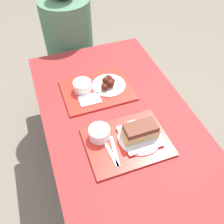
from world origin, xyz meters
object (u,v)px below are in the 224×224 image
Objects in this scene: brisket_sandwich_plate at (140,133)px; tray_near at (127,142)px; bowl_coleslaw_far at (82,86)px; person_seated_across at (68,32)px; tray_far at (97,90)px; wings_plate_far at (108,83)px; bowl_coleslaw_near at (99,133)px.

tray_near is at bearing -179.88° from brisket_sandwich_plate.
bowl_coleslaw_far is (-0.11, 0.43, 0.04)m from tray_near.
tray_far is at bearing -88.37° from person_seated_across.
tray_near is 3.83× the size of bowl_coleslaw_far.
bowl_coleslaw_far is at bearing 162.74° from tray_far.
wings_plate_far is 0.27× the size of person_seated_across.
brisket_sandwich_plate is 0.46m from bowl_coleslaw_far.
tray_near is at bearing -31.23° from bowl_coleslaw_near.
bowl_coleslaw_near is 0.48× the size of brisket_sandwich_plate.
wings_plate_far is at bearing 92.70° from brisket_sandwich_plate.
wings_plate_far reaches higher than tray_far.
bowl_coleslaw_near is 0.14× the size of person_seated_across.
person_seated_across reaches higher than tray_far.
person_seated_across reaches higher than brisket_sandwich_plate.
brisket_sandwich_plate is at bearing -68.08° from bowl_coleslaw_far.
person_seated_across reaches higher than tray_near.
bowl_coleslaw_near is (-0.09, -0.33, 0.04)m from tray_far.
tray_far is at bearing 74.45° from bowl_coleslaw_near.
brisket_sandwich_plate reaches higher than tray_near.
bowl_coleslaw_far is (-0.17, 0.43, -0.00)m from brisket_sandwich_plate.
brisket_sandwich_plate is at bearing 0.12° from tray_near.
tray_far is 0.35m from bowl_coleslaw_near.
tray_near is 1.85× the size of brisket_sandwich_plate.
wings_plate_far is at bearing 5.35° from tray_far.
tray_near is 1.08m from person_seated_across.
brisket_sandwich_plate is (0.09, -0.41, 0.04)m from tray_far.
bowl_coleslaw_near is 1.00× the size of bowl_coleslaw_far.
bowl_coleslaw_far is at bearing 173.20° from wings_plate_far.
tray_near is 0.55× the size of person_seated_across.
person_seated_across is (-0.02, 0.68, 0.01)m from tray_far.
person_seated_across is at bearing 95.89° from brisket_sandwich_plate.
tray_near is at bearing -96.63° from wings_plate_far.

